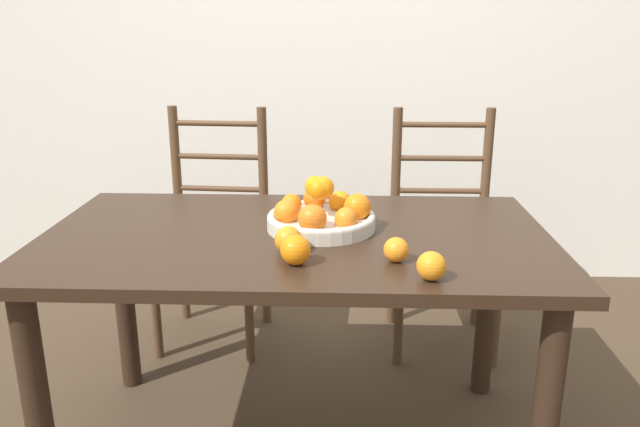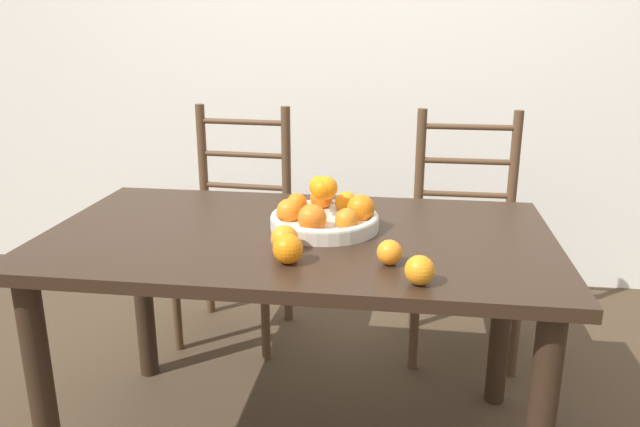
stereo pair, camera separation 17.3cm
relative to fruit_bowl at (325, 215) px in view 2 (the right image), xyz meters
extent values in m
cube|color=silver|center=(-0.07, 1.44, 0.53)|extent=(8.00, 0.06, 2.60)
cube|color=black|center=(-0.07, -0.04, -0.06)|extent=(1.47, 0.83, 0.03)
cylinder|color=black|center=(-0.73, -0.38, -0.42)|extent=(0.07, 0.07, 0.69)
cylinder|color=black|center=(-0.73, 0.29, -0.42)|extent=(0.07, 0.07, 0.69)
cylinder|color=black|center=(0.58, 0.29, -0.42)|extent=(0.07, 0.07, 0.69)
cylinder|color=beige|center=(0.00, 0.00, -0.03)|extent=(0.32, 0.32, 0.04)
torus|color=beige|center=(0.00, 0.00, -0.01)|extent=(0.32, 0.32, 0.02)
sphere|color=orange|center=(0.11, 0.00, 0.02)|extent=(0.08, 0.08, 0.08)
sphere|color=orange|center=(0.05, 0.09, 0.01)|extent=(0.07, 0.07, 0.07)
sphere|color=orange|center=(-0.03, 0.10, 0.02)|extent=(0.07, 0.07, 0.07)
sphere|color=orange|center=(-0.09, 0.05, 0.02)|extent=(0.06, 0.06, 0.06)
sphere|color=orange|center=(-0.10, -0.04, 0.02)|extent=(0.07, 0.07, 0.07)
sphere|color=orange|center=(-0.02, -0.10, 0.02)|extent=(0.08, 0.08, 0.08)
sphere|color=orange|center=(0.07, -0.08, 0.01)|extent=(0.07, 0.07, 0.07)
sphere|color=orange|center=(0.00, 0.00, 0.08)|extent=(0.07, 0.07, 0.07)
sphere|color=orange|center=(-0.02, 0.03, 0.08)|extent=(0.06, 0.06, 0.06)
sphere|color=orange|center=(-0.01, -0.01, 0.08)|extent=(0.06, 0.06, 0.06)
sphere|color=orange|center=(0.27, -0.38, -0.01)|extent=(0.07, 0.07, 0.07)
sphere|color=orange|center=(-0.06, -0.29, 0.00)|extent=(0.08, 0.08, 0.08)
sphere|color=orange|center=(0.20, -0.26, -0.01)|extent=(0.06, 0.06, 0.06)
sphere|color=orange|center=(-0.08, -0.21, -0.01)|extent=(0.07, 0.07, 0.07)
cylinder|color=#513823|center=(-0.68, 0.49, -0.53)|extent=(0.04, 0.04, 0.47)
cylinder|color=#513823|center=(-0.30, 0.46, -0.53)|extent=(0.04, 0.04, 0.47)
cylinder|color=#513823|center=(-0.66, 0.85, -0.28)|extent=(0.04, 0.04, 0.98)
cylinder|color=#513823|center=(-0.28, 0.82, -0.28)|extent=(0.04, 0.04, 0.98)
cube|color=#513823|center=(-0.48, 0.66, -0.28)|extent=(0.44, 0.43, 0.04)
cylinder|color=#513823|center=(-0.47, 0.84, -0.15)|extent=(0.38, 0.05, 0.02)
cylinder|color=#513823|center=(-0.47, 0.84, 0.00)|extent=(0.38, 0.05, 0.02)
cylinder|color=#513823|center=(-0.47, 0.84, 0.14)|extent=(0.38, 0.05, 0.02)
cylinder|color=#513823|center=(0.29, 0.48, -0.53)|extent=(0.04, 0.04, 0.47)
cylinder|color=#513823|center=(0.67, 0.48, -0.53)|extent=(0.04, 0.04, 0.47)
cylinder|color=#513823|center=(0.29, 0.84, -0.28)|extent=(0.04, 0.04, 0.98)
cylinder|color=#513823|center=(0.67, 0.84, -0.28)|extent=(0.04, 0.04, 0.98)
cube|color=#513823|center=(0.48, 0.66, -0.28)|extent=(0.42, 0.40, 0.04)
cylinder|color=#513823|center=(0.48, 0.84, -0.15)|extent=(0.38, 0.02, 0.02)
cylinder|color=#513823|center=(0.48, 0.84, 0.00)|extent=(0.38, 0.02, 0.02)
cylinder|color=#513823|center=(0.48, 0.84, 0.14)|extent=(0.38, 0.02, 0.02)
camera|label=1|loc=(0.06, -1.75, 0.54)|focal=35.00mm
camera|label=2|loc=(0.23, -1.74, 0.54)|focal=35.00mm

